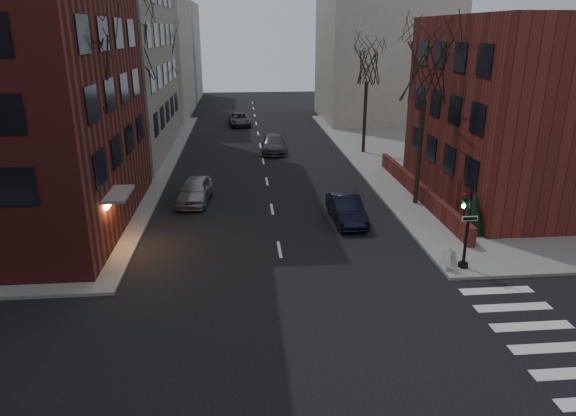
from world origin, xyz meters
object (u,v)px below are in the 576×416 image
object	(u,v)px
tree_left_a	(84,69)
evergreen_shrub	(474,212)
tree_right_a	(426,70)
parked_sedan	(346,209)
car_lane_far	(240,119)
streetlamp_near	(138,129)
car_lane_silver	(195,190)
car_lane_gray	(273,144)
tree_left_b	(133,50)
tree_right_b	(367,63)
streetlamp_far	(175,93)
tree_left_c	(163,54)
traffic_signal	(466,230)
sandwich_board	(449,259)

from	to	relation	value
tree_left_a	evergreen_shrub	distance (m)	20.32
tree_right_a	evergreen_shrub	bearing A→B (deg)	-74.64
parked_sedan	car_lane_far	world-z (taller)	parked_sedan
tree_left_a	streetlamp_near	xyz separation A→B (m)	(0.60, 8.00, -4.23)
car_lane_silver	car_lane_gray	world-z (taller)	car_lane_silver
parked_sedan	tree_right_a	bearing A→B (deg)	25.77
tree_left_b	tree_right_a	distance (m)	19.35
tree_right_b	car_lane_far	distance (m)	19.59
tree_right_a	streetlamp_far	distance (m)	29.65
tree_left_c	car_lane_far	distance (m)	12.21
tree_left_a	car_lane_far	world-z (taller)	tree_left_a
tree_right_b	streetlamp_far	xyz separation A→B (m)	(-17.00, 10.00, -3.35)
traffic_signal	evergreen_shrub	size ratio (longest dim) A/B	1.80
tree_right_a	parked_sedan	world-z (taller)	tree_right_a
parked_sedan	car_lane_silver	world-z (taller)	car_lane_silver
parked_sedan	car_lane_far	distance (m)	31.90
streetlamp_near	sandwich_board	distance (m)	20.59
tree_right_a	car_lane_gray	bearing A→B (deg)	117.01
car_lane_gray	tree_right_a	bearing A→B (deg)	-60.12
tree_left_c	tree_left_a	bearing A→B (deg)	-90.00
parked_sedan	car_lane_gray	xyz separation A→B (m)	(-2.95, 17.67, -0.00)
traffic_signal	streetlamp_far	xyz separation A→B (m)	(-16.14, 33.01, 2.33)
tree_left_a	tree_left_b	distance (m)	12.01
tree_left_c	streetlamp_far	size ratio (longest dim) A/B	1.55
traffic_signal	tree_left_c	xyz separation A→B (m)	(-16.74, 31.01, 6.12)
tree_right_a	tree_right_b	bearing A→B (deg)	90.00
streetlamp_far	tree_right_b	bearing A→B (deg)	-30.47
streetlamp_far	sandwich_board	world-z (taller)	streetlamp_far
tree_right_b	sandwich_board	size ratio (longest dim) A/B	9.92
streetlamp_far	car_lane_silver	bearing A→B (deg)	-81.01
car_lane_silver	car_lane_gray	distance (m)	14.63
car_lane_silver	sandwich_board	bearing A→B (deg)	-36.60
tree_left_a	evergreen_shrub	xyz separation A→B (m)	(18.98, -1.01, -7.21)
tree_left_c	streetlamp_far	world-z (taller)	tree_left_c
traffic_signal	car_lane_far	bearing A→B (deg)	104.54
sandwich_board	evergreen_shrub	xyz separation A→B (m)	(2.88, 4.06, 0.65)
car_lane_silver	sandwich_board	world-z (taller)	car_lane_silver
streetlamp_near	sandwich_board	world-z (taller)	streetlamp_near
tree_left_c	car_lane_silver	bearing A→B (deg)	-78.50
tree_left_a	car_lane_silver	xyz separation A→B (m)	(4.12, 5.75, -7.70)
car_lane_silver	tree_right_b	bearing A→B (deg)	47.75
parked_sedan	evergreen_shrub	xyz separation A→B (m)	(6.18, -2.54, 0.53)
car_lane_far	tree_left_c	bearing A→B (deg)	-139.17
traffic_signal	streetlamp_near	distance (m)	20.86
traffic_signal	car_lane_gray	xyz separation A→B (m)	(-6.89, 24.21, -1.18)
tree_left_c	tree_right_a	bearing A→B (deg)	-51.34
traffic_signal	tree_left_c	distance (m)	35.76
tree_right_b	parked_sedan	bearing A→B (deg)	-106.26
car_lane_far	sandwich_board	world-z (taller)	car_lane_far
sandwich_board	tree_left_c	bearing A→B (deg)	109.15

